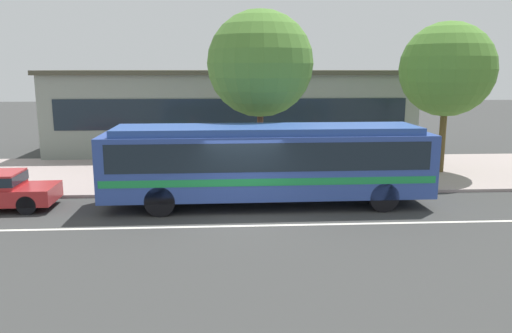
{
  "coord_description": "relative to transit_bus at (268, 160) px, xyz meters",
  "views": [
    {
      "loc": [
        -0.55,
        -15.5,
        4.74
      ],
      "look_at": [
        0.51,
        2.03,
        1.3
      ],
      "focal_mm": 35.13,
      "sensor_mm": 36.0,
      "label": 1
    }
  ],
  "objects": [
    {
      "name": "pedestrian_waiting_near_sign",
      "position": [
        4.29,
        3.4,
        -0.52
      ],
      "size": [
        0.47,
        0.47,
        1.69
      ],
      "color": "#302E38",
      "rests_on": "sidewalk_slab"
    },
    {
      "name": "street_tree_near_stop",
      "position": [
        -0.03,
        3.37,
        3.3
      ],
      "size": [
        4.27,
        4.27,
        6.95
      ],
      "color": "brown",
      "rests_on": "sidewalk_slab"
    },
    {
      "name": "pedestrian_standing_by_tree",
      "position": [
        -3.56,
        2.83,
        -0.57
      ],
      "size": [
        0.42,
        0.42,
        1.62
      ],
      "color": "#2D2F46",
      "rests_on": "sidewalk_slab"
    },
    {
      "name": "bus_stop_sign",
      "position": [
        4.07,
        2.05,
        0.07
      ],
      "size": [
        0.15,
        0.44,
        2.47
      ],
      "color": "gray",
      "rests_on": "sidewalk_slab"
    },
    {
      "name": "transit_bus",
      "position": [
        0.0,
        0.0,
        0.0
      ],
      "size": [
        11.31,
        2.65,
        2.8
      ],
      "color": "#2E4899",
      "rests_on": "ground_plane"
    },
    {
      "name": "sidewalk_slab",
      "position": [
        -0.89,
        5.35,
        -1.57
      ],
      "size": [
        60.0,
        8.0,
        0.12
      ],
      "primitive_type": "cube",
      "color": "#A2928E",
      "rests_on": "ground_plane"
    },
    {
      "name": "station_building",
      "position": [
        -1.08,
        12.72,
        0.7
      ],
      "size": [
        20.2,
        8.03,
        4.65
      ],
      "color": "gray",
      "rests_on": "ground_plane"
    },
    {
      "name": "pedestrian_walking_along_curb",
      "position": [
        -1.04,
        2.97,
        -0.51
      ],
      "size": [
        0.41,
        0.41,
        1.7
      ],
      "color": "#19344B",
      "rests_on": "sidewalk_slab"
    },
    {
      "name": "ground_plane",
      "position": [
        -0.89,
        -1.57,
        -1.63
      ],
      "size": [
        120.0,
        120.0,
        0.0
      ],
      "primitive_type": "plane",
      "color": "#383938"
    },
    {
      "name": "lane_stripe_center",
      "position": [
        -0.89,
        -2.37,
        -1.63
      ],
      "size": [
        56.0,
        0.16,
        0.01
      ],
      "primitive_type": "cube",
      "color": "silver",
      "rests_on": "ground_plane"
    },
    {
      "name": "street_tree_mid_block",
      "position": [
        8.31,
        4.79,
        3.07
      ],
      "size": [
        4.14,
        4.14,
        6.66
      ],
      "color": "brown",
      "rests_on": "sidewalk_slab"
    }
  ]
}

